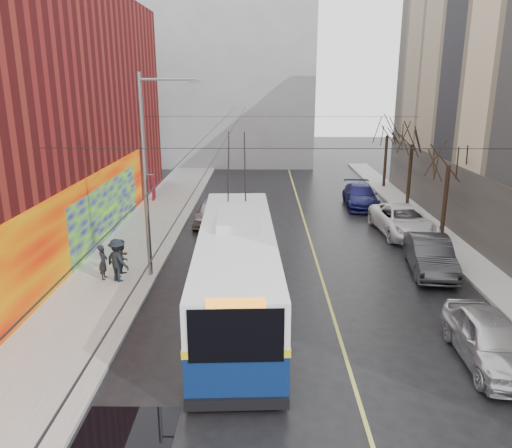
{
  "coord_description": "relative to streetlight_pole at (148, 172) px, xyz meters",
  "views": [
    {
      "loc": [
        -1.25,
        -11.2,
        8.62
      ],
      "look_at": [
        -1.49,
        10.03,
        2.54
      ],
      "focal_mm": 35.0,
      "sensor_mm": 36.0,
      "label": 1
    }
  ],
  "objects": [
    {
      "name": "tree_far",
      "position": [
        15.14,
        20.0,
        0.3
      ],
      "size": [
        3.2,
        3.2,
        6.57
      ],
      "color": "black",
      "rests_on": "ground"
    },
    {
      "name": "sidewalk_left",
      "position": [
        -1.86,
        2.0,
        -4.77
      ],
      "size": [
        4.0,
        60.0,
        0.15
      ],
      "primitive_type": "cube",
      "color": "gray",
      "rests_on": "ground"
    },
    {
      "name": "pedestrian_a",
      "position": [
        -2.11,
        -0.57,
        -3.91
      ],
      "size": [
        0.41,
        0.6,
        1.57
      ],
      "primitive_type": "imported",
      "rotation": [
        0.0,
        0.0,
        1.64
      ],
      "color": "black",
      "rests_on": "sidewalk_left"
    },
    {
      "name": "tree_near",
      "position": [
        15.14,
        6.0,
        0.13
      ],
      "size": [
        3.2,
        3.2,
        6.4
      ],
      "color": "black",
      "rests_on": "ground"
    },
    {
      "name": "building_far",
      "position": [
        0.14,
        34.99,
        4.17
      ],
      "size": [
        20.5,
        12.1,
        18.0
      ],
      "color": "gray",
      "rests_on": "ground"
    },
    {
      "name": "parked_car_c",
      "position": [
        13.14,
        6.81,
        -4.02
      ],
      "size": [
        3.14,
        6.12,
        1.65
      ],
      "primitive_type": "imported",
      "rotation": [
        0.0,
        0.0,
        0.07
      ],
      "color": "white",
      "rests_on": "ground"
    },
    {
      "name": "sidewalk_right",
      "position": [
        15.14,
        2.0,
        -4.77
      ],
      "size": [
        2.0,
        60.0,
        0.15
      ],
      "primitive_type": "cube",
      "color": "gray",
      "rests_on": "ground"
    },
    {
      "name": "tree_mid",
      "position": [
        15.14,
        13.0,
        0.41
      ],
      "size": [
        3.2,
        3.2,
        6.68
      ],
      "color": "black",
      "rests_on": "ground"
    },
    {
      "name": "parked_car_b",
      "position": [
        12.77,
        0.83,
        -4.02
      ],
      "size": [
        2.33,
        5.18,
        1.65
      ],
      "primitive_type": "imported",
      "rotation": [
        0.0,
        0.0,
        -0.12
      ],
      "color": "#2B2B2E",
      "rests_on": "ground"
    },
    {
      "name": "pedestrian_b",
      "position": [
        -1.38,
        -0.08,
        -3.86
      ],
      "size": [
        0.8,
        0.94,
        1.67
      ],
      "primitive_type": "imported",
      "rotation": [
        0.0,
        0.0,
        1.34
      ],
      "color": "black",
      "rests_on": "sidewalk_left"
    },
    {
      "name": "parked_car_d",
      "position": [
        11.94,
        13.51,
        -4.07
      ],
      "size": [
        2.42,
        5.45,
        1.55
      ],
      "primitive_type": "imported",
      "rotation": [
        0.0,
        0.0,
        -0.05
      ],
      "color": "#161750",
      "rests_on": "ground"
    },
    {
      "name": "pigeons_flying",
      "position": [
        2.55,
        0.3,
        2.04
      ],
      "size": [
        3.55,
        3.91,
        1.61
      ],
      "color": "slate"
    },
    {
      "name": "lane_line",
      "position": [
        7.64,
        4.0,
        -4.84
      ],
      "size": [
        0.12,
        50.0,
        0.01
      ],
      "primitive_type": "cube",
      "color": "#BFB74C",
      "rests_on": "ground"
    },
    {
      "name": "trolleybus",
      "position": [
        3.96,
        -3.29,
        -3.1
      ],
      "size": [
        3.55,
        13.37,
        6.28
      ],
      "rotation": [
        0.0,
        0.0,
        0.04
      ],
      "color": "#0A1D4C",
      "rests_on": "ground"
    },
    {
      "name": "pedestrian_c",
      "position": [
        -1.39,
        -0.81,
        -3.73
      ],
      "size": [
        1.43,
        1.29,
        1.93
      ],
      "primitive_type": "imported",
      "rotation": [
        0.0,
        0.0,
        2.54
      ],
      "color": "black",
      "rests_on": "sidewalk_left"
    },
    {
      "name": "parked_car_a",
      "position": [
        12.1,
        -7.04,
        -4.05
      ],
      "size": [
        2.03,
        4.76,
        1.6
      ],
      "primitive_type": "imported",
      "rotation": [
        0.0,
        0.0,
        -0.03
      ],
      "color": "silver",
      "rests_on": "ground"
    },
    {
      "name": "streetlight_pole",
      "position": [
        0.0,
        0.0,
        0.0
      ],
      "size": [
        2.65,
        0.6,
        9.0
      ],
      "color": "slate",
      "rests_on": "ground"
    },
    {
      "name": "following_car",
      "position": [
        1.72,
        8.98,
        -4.12
      ],
      "size": [
        2.17,
        4.45,
        1.46
      ],
      "primitive_type": "imported",
      "rotation": [
        0.0,
        0.0,
        -0.11
      ],
      "color": "#98979C",
      "rests_on": "ground"
    },
    {
      "name": "catenary_wires",
      "position": [
        3.6,
        4.77,
        1.4
      ],
      "size": [
        18.0,
        60.0,
        0.22
      ],
      "color": "black"
    },
    {
      "name": "ground",
      "position": [
        6.14,
        -10.0,
        -4.85
      ],
      "size": [
        140.0,
        140.0,
        0.0
      ],
      "primitive_type": "plane",
      "color": "black",
      "rests_on": "ground"
    }
  ]
}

